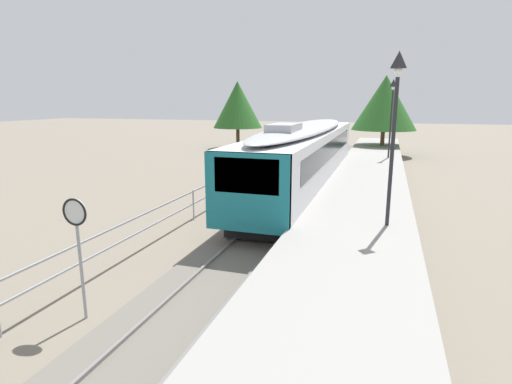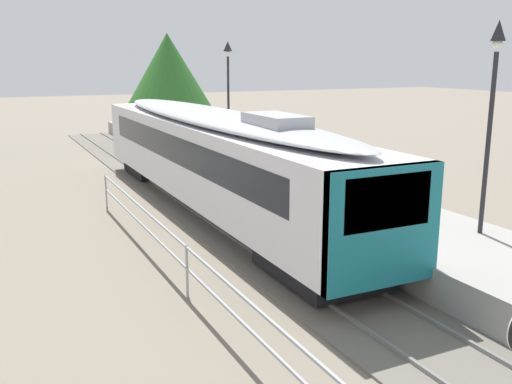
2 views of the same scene
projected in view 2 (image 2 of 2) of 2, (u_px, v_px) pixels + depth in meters
The scene contains 7 objects.
ground_plane at pixel (186, 280), 13.98m from camera, with size 160.00×160.00×0.00m, color slate.
track_rails at pixel (292, 260), 15.25m from camera, with size 3.20×60.00×0.14m.
commuter_train at pixel (213, 153), 19.74m from camera, with size 2.82×19.28×3.74m.
station_platform at pixel (389, 230), 16.54m from camera, with size 3.90×60.00×0.90m, color #999691.
platform_lamp_mid_platform at pixel (493, 88), 13.94m from camera, with size 0.34×0.34×5.35m.
platform_lamp_far_end at pixel (228, 74), 28.50m from camera, with size 0.34×0.34×5.35m.
tree_behind_station_far at pixel (168, 72), 35.54m from camera, with size 5.60×5.60×6.99m.
Camera 2 is at (-7.18, 9.44, 5.28)m, focal length 39.70 mm.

